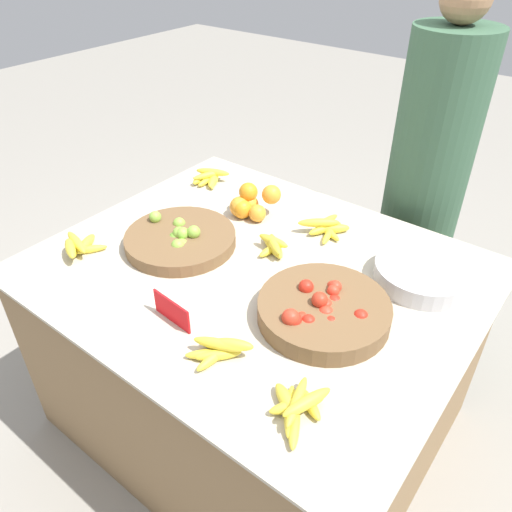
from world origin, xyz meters
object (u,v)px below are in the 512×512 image
metal_bowl (423,273)px  tomato_basket (323,310)px  lime_bowl (180,239)px  vendor_person (421,202)px  price_sign (172,311)px

metal_bowl → tomato_basket: bearing=-114.2°
lime_bowl → metal_bowl: size_ratio=1.28×
lime_bowl → tomato_basket: 0.62m
lime_bowl → vendor_person: size_ratio=0.24×
lime_bowl → vendor_person: bearing=58.4°
tomato_basket → vendor_person: size_ratio=0.24×
metal_bowl → price_sign: price_sign is taller
tomato_basket → price_sign: bearing=-140.6°
price_sign → metal_bowl: bearing=56.6°
vendor_person → metal_bowl: bearing=-68.1°
price_sign → vendor_person: (0.28, 1.20, -0.07)m
price_sign → vendor_person: bearing=81.8°
price_sign → vendor_person: 1.23m
tomato_basket → vendor_person: vendor_person is taller
metal_bowl → vendor_person: size_ratio=0.19×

